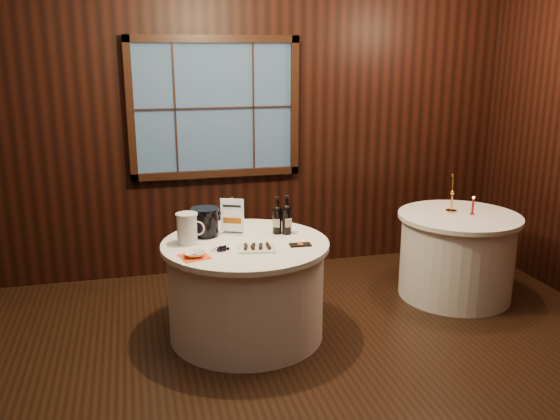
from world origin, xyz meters
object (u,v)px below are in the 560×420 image
object	(u,v)px
chocolate_plate	(257,248)
chocolate_box	(300,245)
glass_pitcher	(187,228)
ice_bucket	(205,221)
side_table	(456,255)
sign_stand	(233,222)
grape_bunch	(223,249)
cracker_bowl	(194,254)
red_candle	(473,208)
main_table	(246,289)
port_bottle_left	(277,218)
port_bottle_right	(287,217)
brass_candlestick	(452,198)

from	to	relation	value
chocolate_plate	chocolate_box	xyz separation A→B (m)	(0.34, 0.02, -0.01)
glass_pitcher	ice_bucket	bearing A→B (deg)	63.13
side_table	sign_stand	size ratio (longest dim) A/B	3.58
glass_pitcher	grape_bunch	bearing A→B (deg)	-27.02
sign_stand	chocolate_box	xyz separation A→B (m)	(0.44, -0.41, -0.10)
cracker_bowl	red_candle	size ratio (longest dim) A/B	0.84
main_table	ice_bucket	xyz separation A→B (m)	(-0.28, 0.22, 0.50)
side_table	cracker_bowl	world-z (taller)	cracker_bowl
chocolate_plate	cracker_bowl	bearing A→B (deg)	-174.85
port_bottle_left	glass_pitcher	distance (m)	0.72
chocolate_box	glass_pitcher	size ratio (longest dim) A/B	0.68
port_bottle_right	ice_bucket	size ratio (longest dim) A/B	1.38
chocolate_box	grape_bunch	bearing A→B (deg)	-179.47
main_table	grape_bunch	distance (m)	0.48
chocolate_box	cracker_bowl	bearing A→B (deg)	-172.98
sign_stand	cracker_bowl	xyz separation A→B (m)	(-0.36, -0.47, -0.08)
main_table	chocolate_box	distance (m)	0.58
grape_bunch	brass_candlestick	size ratio (longest dim) A/B	0.42
chocolate_box	brass_candlestick	bearing A→B (deg)	22.96
ice_bucket	main_table	bearing A→B (deg)	-38.41
port_bottle_right	cracker_bowl	distance (m)	0.86
port_bottle_left	ice_bucket	world-z (taller)	port_bottle_left
port_bottle_right	chocolate_box	world-z (taller)	port_bottle_right
glass_pitcher	brass_candlestick	xyz separation A→B (m)	(2.39, 0.32, 0.01)
main_table	glass_pitcher	distance (m)	0.66
ice_bucket	glass_pitcher	size ratio (longest dim) A/B	0.96
sign_stand	chocolate_box	world-z (taller)	sign_stand
glass_pitcher	red_candle	distance (m)	2.53
side_table	grape_bunch	xyz separation A→B (m)	(-2.20, -0.46, 0.40)
ice_bucket	port_bottle_right	bearing A→B (deg)	-8.61
port_bottle_right	grape_bunch	xyz separation A→B (m)	(-0.56, -0.29, -0.12)
main_table	red_candle	world-z (taller)	red_candle
port_bottle_left	red_candle	bearing A→B (deg)	27.05
port_bottle_right	glass_pitcher	distance (m)	0.79
port_bottle_right	brass_candlestick	xyz separation A→B (m)	(1.61, 0.27, -0.01)
side_table	glass_pitcher	size ratio (longest dim) A/B	4.57
main_table	chocolate_plate	xyz separation A→B (m)	(0.05, -0.20, 0.40)
side_table	port_bottle_left	distance (m)	1.79
ice_bucket	side_table	bearing A→B (deg)	2.05
side_table	chocolate_plate	distance (m)	2.06
port_bottle_left	red_candle	world-z (taller)	port_bottle_left
port_bottle_right	glass_pitcher	bearing A→B (deg)	176.49
glass_pitcher	port_bottle_right	bearing A→B (deg)	22.42
chocolate_plate	glass_pitcher	xyz separation A→B (m)	(-0.47, 0.27, 0.10)
port_bottle_left	port_bottle_right	xyz separation A→B (m)	(0.07, -0.03, 0.01)
port_bottle_right	chocolate_plate	bearing A→B (deg)	-140.98
ice_bucket	cracker_bowl	world-z (taller)	ice_bucket
side_table	cracker_bowl	size ratio (longest dim) A/B	7.63
port_bottle_right	glass_pitcher	xyz separation A→B (m)	(-0.79, -0.05, -0.02)
port_bottle_left	grape_bunch	bearing A→B (deg)	-123.72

